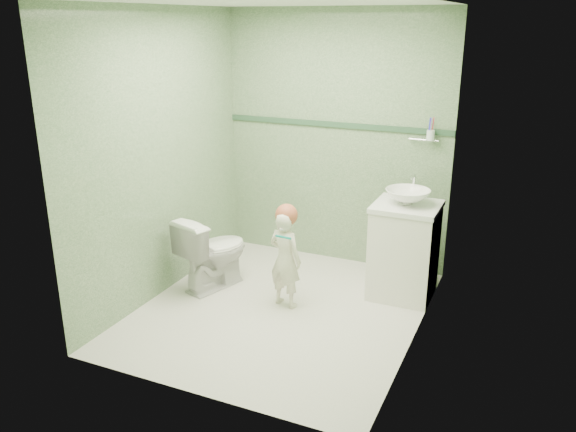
% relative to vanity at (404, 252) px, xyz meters
% --- Properties ---
extents(ground, '(2.50, 2.50, 0.00)m').
position_rel_vanity_xyz_m(ground, '(-0.84, -0.70, -0.40)').
color(ground, beige).
rests_on(ground, ground).
extents(room_shell, '(2.50, 2.54, 2.40)m').
position_rel_vanity_xyz_m(room_shell, '(-0.84, -0.70, 0.80)').
color(room_shell, '#678B63').
rests_on(room_shell, ground).
extents(trim_stripe, '(2.20, 0.02, 0.05)m').
position_rel_vanity_xyz_m(trim_stripe, '(-0.84, 0.54, 0.95)').
color(trim_stripe, '#2E5037').
rests_on(trim_stripe, room_shell).
extents(vanity, '(0.52, 0.50, 0.80)m').
position_rel_vanity_xyz_m(vanity, '(0.00, 0.00, 0.00)').
color(vanity, white).
rests_on(vanity, ground).
extents(counter, '(0.54, 0.52, 0.04)m').
position_rel_vanity_xyz_m(counter, '(0.00, 0.00, 0.41)').
color(counter, white).
rests_on(counter, vanity).
extents(basin, '(0.37, 0.37, 0.13)m').
position_rel_vanity_xyz_m(basin, '(0.00, 0.00, 0.49)').
color(basin, white).
rests_on(basin, counter).
extents(faucet, '(0.03, 0.13, 0.18)m').
position_rel_vanity_xyz_m(faucet, '(0.00, 0.19, 0.57)').
color(faucet, silver).
rests_on(faucet, counter).
extents(cup_holder, '(0.26, 0.07, 0.21)m').
position_rel_vanity_xyz_m(cup_holder, '(0.05, 0.48, 0.93)').
color(cup_holder, silver).
rests_on(cup_holder, room_shell).
extents(toilet, '(0.56, 0.74, 0.67)m').
position_rel_vanity_xyz_m(toilet, '(-1.58, -0.52, -0.06)').
color(toilet, white).
rests_on(toilet, ground).
extents(toddler, '(0.34, 0.26, 0.83)m').
position_rel_vanity_xyz_m(toddler, '(-0.85, -0.59, 0.01)').
color(toddler, beige).
rests_on(toddler, ground).
extents(hair_cap, '(0.18, 0.18, 0.18)m').
position_rel_vanity_xyz_m(hair_cap, '(-0.85, -0.56, 0.39)').
color(hair_cap, '#AC5437').
rests_on(hair_cap, toddler).
extents(teal_toothbrush, '(0.11, 0.14, 0.08)m').
position_rel_vanity_xyz_m(teal_toothbrush, '(-0.80, -0.73, 0.27)').
color(teal_toothbrush, '#0B938D').
rests_on(teal_toothbrush, toddler).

